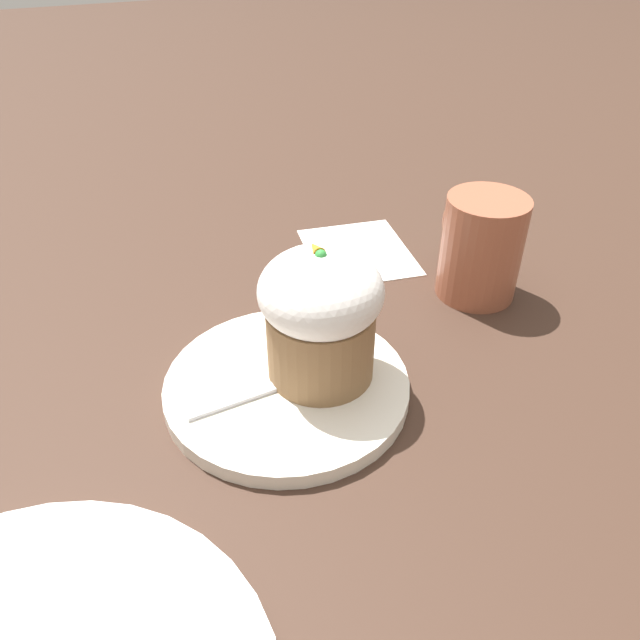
{
  "coord_description": "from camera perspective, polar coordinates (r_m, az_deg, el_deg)",
  "views": [
    {
      "loc": [
        -0.38,
        0.12,
        0.37
      ],
      "look_at": [
        0.0,
        -0.03,
        0.07
      ],
      "focal_mm": 35.0,
      "sensor_mm": 36.0,
      "label": 1
    }
  ],
  "objects": [
    {
      "name": "spoon",
      "position": [
        0.53,
        -2.4,
        -5.43
      ],
      "size": [
        0.04,
        0.14,
        0.01
      ],
      "color": "silver",
      "rests_on": "dessert_plate"
    },
    {
      "name": "dessert_plate",
      "position": [
        0.54,
        -3.05,
        -6.08
      ],
      "size": [
        0.21,
        0.21,
        0.01
      ],
      "color": "white",
      "rests_on": "ground_plane"
    },
    {
      "name": "ground_plane",
      "position": [
        0.55,
        -3.02,
        -6.63
      ],
      "size": [
        4.0,
        4.0,
        0.0
      ],
      "primitive_type": "plane",
      "color": "#3D281E"
    },
    {
      "name": "paper_napkin",
      "position": [
        0.74,
        3.51,
        6.28
      ],
      "size": [
        0.15,
        0.13,
        0.0
      ],
      "color": "white",
      "rests_on": "ground_plane"
    },
    {
      "name": "carrot_cake",
      "position": [
        0.51,
        -0.0,
        0.66
      ],
      "size": [
        0.1,
        0.1,
        0.12
      ],
      "color": "olive",
      "rests_on": "dessert_plate"
    },
    {
      "name": "coffee_cup",
      "position": [
        0.67,
        14.45,
        6.49
      ],
      "size": [
        0.12,
        0.08,
        0.11
      ],
      "color": "#9E563D",
      "rests_on": "ground_plane"
    }
  ]
}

